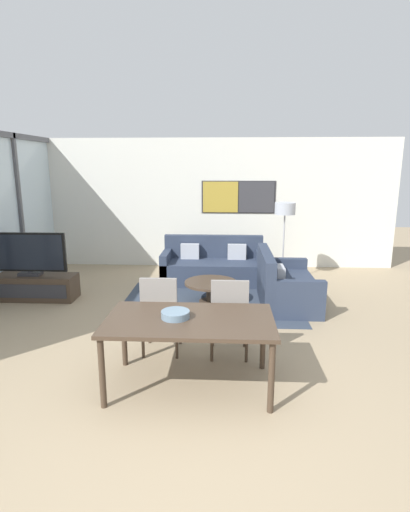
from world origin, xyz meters
The scene contains 13 objects.
ground_plane centered at (0.00, 0.00, 0.00)m, with size 24.00×24.00×0.00m, color #9E896B.
wall_back centered at (0.02, 5.93, 1.40)m, with size 8.07×0.09×2.80m.
area_rug centered at (0.12, 3.43, 0.00)m, with size 2.91×2.12×0.01m.
tv_console centered at (-2.92, 3.46, 0.21)m, with size 1.50×0.48×0.42m.
television centered at (-2.92, 3.46, 0.78)m, with size 1.27×0.20×0.73m.
sofa_main centered at (0.12, 4.70, 0.28)m, with size 1.96×0.88×0.86m.
sofa_side centered at (1.29, 3.44, 0.28)m, with size 0.88×1.55×0.86m.
coffee_table centered at (0.12, 3.43, 0.27)m, with size 0.87×0.87×0.36m.
dining_table centered at (0.00, 0.85, 0.67)m, with size 1.68×0.94×0.74m.
dining_chair_left centered at (-0.41, 1.56, 0.54)m, with size 0.46×0.46×0.98m.
dining_chair_centre centered at (0.41, 1.51, 0.54)m, with size 0.46×0.46×0.98m.
fruit_bowl centered at (-0.14, 0.86, 0.78)m, with size 0.29×0.29×0.07m.
floor_lamp centered at (1.46, 4.66, 1.34)m, with size 0.38×0.38×1.55m.
Camera 1 is at (0.34, -2.86, 2.23)m, focal length 28.00 mm.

